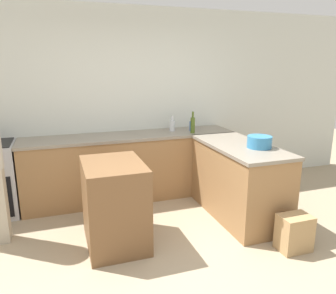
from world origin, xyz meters
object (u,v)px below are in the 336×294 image
object	(u,v)px
mixing_bowl	(259,142)
water_bottle_blue	(192,126)
vinegar_bottle_clear	(172,125)
olive_oil_bottle	(193,125)
paper_bag	(294,233)
island_table	(115,204)

from	to	relation	value
mixing_bowl	water_bottle_blue	distance (m)	1.26
vinegar_bottle_clear	mixing_bowl	bearing A→B (deg)	-63.71
mixing_bowl	water_bottle_blue	world-z (taller)	water_bottle_blue
vinegar_bottle_clear	olive_oil_bottle	xyz separation A→B (m)	(0.23, -0.23, 0.03)
water_bottle_blue	paper_bag	xyz separation A→B (m)	(0.35, -1.93, -0.82)
mixing_bowl	paper_bag	distance (m)	1.09
water_bottle_blue	island_table	bearing A→B (deg)	-139.38
island_table	mixing_bowl	xyz separation A→B (m)	(1.74, -0.03, 0.55)
olive_oil_bottle	water_bottle_blue	size ratio (longest dim) A/B	1.57
island_table	olive_oil_bottle	distance (m)	1.79
mixing_bowl	water_bottle_blue	bearing A→B (deg)	106.34
island_table	vinegar_bottle_clear	distance (m)	1.77
vinegar_bottle_clear	olive_oil_bottle	bearing A→B (deg)	-45.59
mixing_bowl	paper_bag	bearing A→B (deg)	-90.18
island_table	vinegar_bottle_clear	world-z (taller)	vinegar_bottle_clear
vinegar_bottle_clear	olive_oil_bottle	world-z (taller)	olive_oil_bottle
island_table	vinegar_bottle_clear	size ratio (longest dim) A/B	4.10
island_table	water_bottle_blue	distance (m)	1.90
vinegar_bottle_clear	water_bottle_blue	bearing A→B (deg)	-15.31
mixing_bowl	olive_oil_bottle	world-z (taller)	olive_oil_bottle
mixing_bowl	olive_oil_bottle	distance (m)	1.13
paper_bag	island_table	bearing A→B (deg)	156.64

